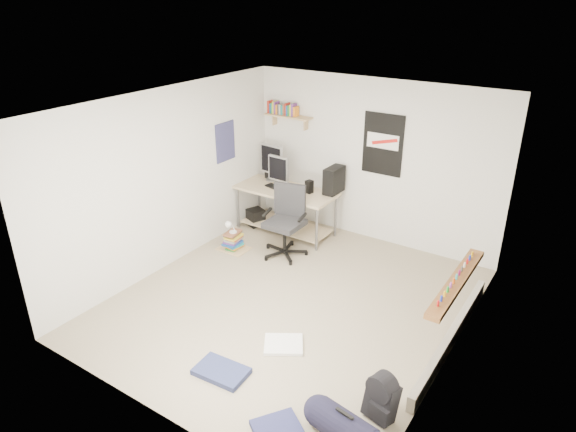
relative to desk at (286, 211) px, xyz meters
The scene contains 26 objects.
floor 2.09m from the desk, 54.58° to the right, with size 4.00×4.50×0.01m, color gray.
ceiling 2.97m from the desk, 54.58° to the right, with size 4.00×4.50×0.01m, color white.
back_wall 1.59m from the desk, 25.92° to the left, with size 4.00×0.01×2.50m, color silver.
left_wall 2.06m from the desk, 115.89° to the right, with size 0.01×4.50×2.50m, color silver.
right_wall 3.72m from the desk, 27.67° to the right, with size 0.01×4.50×2.50m, color silver.
desk is the anchor object (origin of this frame).
monitor_left 0.79m from the desk, 152.14° to the left, with size 0.44×0.11×0.48m, color #B6B5BA.
monitor_right 0.59m from the desk, behind, with size 0.36×0.09×0.40m, color #A6A6AB.
pc_tower 0.95m from the desk, 22.93° to the left, with size 0.19×0.39×0.41m, color black.
keyboard 0.42m from the desk, 163.86° to the right, with size 0.40×0.14×0.02m, color black.
speaker_left 0.78m from the desk, 152.19° to the left, with size 0.09×0.09×0.18m, color black.
speaker_right 0.62m from the desk, 10.79° to the left, with size 0.10×0.10×0.20m, color black.
office_chair 0.80m from the desk, 57.70° to the right, with size 0.69×0.69×1.06m, color #252528.
wall_shelf 1.51m from the desk, 119.10° to the left, with size 0.80×0.22×0.24m, color tan.
poster_back_wall 1.87m from the desk, 22.44° to the left, with size 0.62×0.03×0.92m, color black.
poster_left_wall 1.46m from the desk, 149.04° to the right, with size 0.02×0.42×0.60m, color navy.
window 3.60m from the desk, 23.65° to the right, with size 0.10×1.50×1.26m, color brown.
baseboard_heater 3.45m from the desk, 23.62° to the right, with size 0.08×2.50×0.18m, color #B7B2A8.
backpack 4.07m from the desk, 43.87° to the right, with size 0.28×0.22×0.37m, color black.
duffel_bag 4.27m from the desk, 49.49° to the right, with size 0.29×0.29×0.57m, color black.
tshirt 2.95m from the desk, 56.86° to the right, with size 0.43×0.36×0.04m, color white.
jeans_a 3.46m from the desk, 67.53° to the right, with size 0.54×0.35×0.06m, color navy.
jeans_b 4.14m from the desk, 57.52° to the right, with size 0.42×0.32×0.05m, color #21244D.
book_stack 1.03m from the desk, 108.67° to the right, with size 0.48×0.40×0.33m, color brown.
desk_lamp 1.02m from the desk, 107.25° to the right, with size 0.11×0.19×0.19m, color white.
subwoofer 0.61m from the desk, behind, with size 0.25×0.25×0.28m, color black.
Camera 1 is at (3.01, -4.62, 3.68)m, focal length 32.00 mm.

